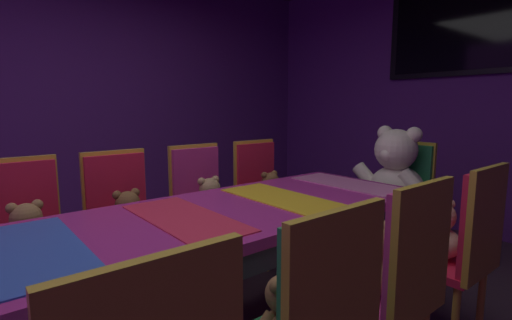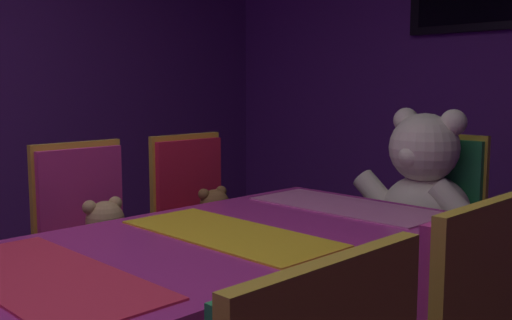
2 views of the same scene
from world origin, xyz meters
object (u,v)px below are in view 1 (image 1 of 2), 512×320
chair_right_4 (467,241)px  teddy_left_3 (210,202)px  teddy_right_2 (283,315)px  chair_left_2 (120,211)px  teddy_right_3 (370,263)px  chair_left_3 (200,197)px  chair_left_4 (260,187)px  chair_right_3 (401,274)px  throne_chair (404,189)px  wall_tv (473,23)px  chair_left_1 (23,228)px  teddy_left_2 (129,218)px  teddy_left_4 (271,192)px  banquet_table (185,235)px  teddy_right_4 (438,233)px  teddy_left_1 (28,235)px  king_teddy_bear (394,174)px

chair_right_4 → teddy_left_3: bearing=20.8°
teddy_right_2 → chair_left_2: bearing=0.4°
teddy_left_3 → teddy_right_3: 1.34m
teddy_right_2 → chair_right_4: (0.13, 1.15, 0.03)m
chair_left_2 → chair_left_3: 0.60m
chair_right_4 → chair_left_3: bearing=19.1°
chair_left_4 → chair_right_3: (1.63, -0.61, 0.00)m
throne_chair → wall_tv: 1.82m
throne_chair → chair_left_2: bearing=-21.9°
teddy_right_3 → chair_right_4: bearing=-104.5°
chair_left_2 → throne_chair: 2.20m
wall_tv → chair_right_3: bearing=-72.4°
chair_left_1 → chair_right_3: bearing=33.6°
teddy_left_2 → teddy_left_3: 0.60m
teddy_left_2 → teddy_left_4: bearing=89.7°
wall_tv → teddy_right_2: bearing=-77.4°
banquet_table → teddy_right_4: 1.33m
chair_left_2 → chair_right_3: 1.73m
teddy_left_1 → chair_left_3: 1.14m
teddy_left_4 → wall_tv: size_ratio=0.18×
banquet_table → teddy_right_2: size_ratio=10.73×
banquet_table → chair_right_4: 1.41m
chair_left_4 → wall_tv: bearing=67.4°
chair_left_2 → chair_right_3: size_ratio=1.00×
teddy_left_2 → teddy_left_4: size_ratio=1.05×
wall_tv → banquet_table: bearing=-90.0°
chair_left_1 → teddy_right_2: bearing=19.7°
teddy_right_4 → wall_tv: 2.54m
teddy_left_4 → teddy_right_2: teddy_left_4 is taller
teddy_left_1 → chair_left_3: (-0.14, 1.13, 0.00)m
chair_left_2 → teddy_left_3: (0.14, 0.60, -0.00)m
chair_left_2 → throne_chair: same height
chair_left_3 → teddy_right_2: (1.52, -0.58, -0.03)m
chair_left_1 → chair_right_3: size_ratio=1.00×
teddy_left_1 → chair_right_4: bearing=48.4°
chair_left_2 → teddy_right_2: chair_left_2 is taller
teddy_right_2 → chair_left_3: bearing=-21.0°
chair_right_4 → chair_left_1: bearing=45.7°
teddy_left_3 → chair_left_4: (-0.14, 0.58, 0.00)m
teddy_left_1 → teddy_right_3: size_ratio=0.99×
teddy_left_2 → chair_left_4: (-0.14, 1.17, 0.01)m
teddy_right_3 → teddy_right_4: size_ratio=0.99×
chair_left_2 → chair_left_4: same height
teddy_left_1 → chair_left_4: (-0.13, 1.71, 0.00)m
chair_left_1 → chair_left_3: bearing=89.5°
chair_left_3 → chair_left_4: 0.58m
king_teddy_bear → chair_right_3: bearing=31.8°
teddy_left_1 → king_teddy_bear: 2.51m
teddy_left_2 → teddy_right_3: 1.45m
chair_left_4 → teddy_right_4: size_ratio=2.90×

